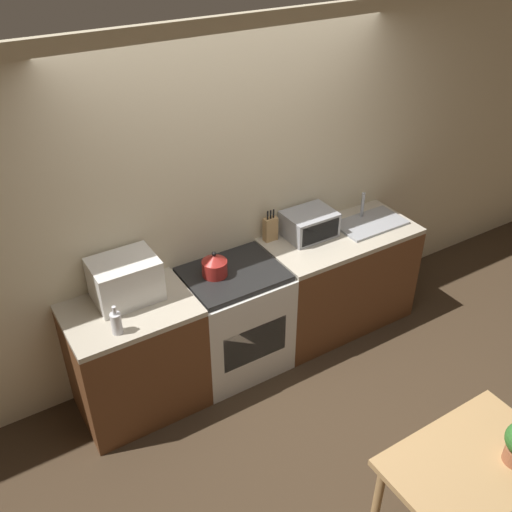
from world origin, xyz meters
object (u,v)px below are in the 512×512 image
(stove_range, at_px, (235,320))
(microwave, at_px, (125,280))
(toaster_oven, at_px, (309,224))
(kettle, at_px, (215,265))
(dining_table, at_px, (469,473))
(bottle, at_px, (116,323))

(stove_range, height_order, microwave, microwave)
(microwave, xyz_separation_m, toaster_oven, (1.55, 0.01, -0.05))
(stove_range, xyz_separation_m, kettle, (-0.13, 0.04, 0.54))
(kettle, xyz_separation_m, microwave, (-0.64, 0.08, 0.07))
(kettle, bearing_deg, dining_table, -77.24)
(microwave, xyz_separation_m, bottle, (-0.19, -0.31, -0.07))
(toaster_oven, bearing_deg, stove_range, -170.27)
(stove_range, distance_m, toaster_oven, 0.97)
(stove_range, xyz_separation_m, bottle, (-0.96, -0.19, 0.53))
(bottle, bearing_deg, stove_range, 11.37)
(kettle, relative_size, dining_table, 0.21)
(dining_table, bearing_deg, microwave, 117.61)
(kettle, height_order, dining_table, kettle)
(microwave, xyz_separation_m, dining_table, (1.10, -2.09, -0.42))
(bottle, height_order, dining_table, bottle)
(bottle, bearing_deg, toaster_oven, 10.63)
(kettle, distance_m, bottle, 0.86)
(stove_range, xyz_separation_m, toaster_oven, (0.78, 0.13, 0.55))
(kettle, bearing_deg, toaster_oven, 5.73)
(stove_range, bearing_deg, bottle, -168.63)
(bottle, bearing_deg, microwave, 58.87)
(kettle, relative_size, microwave, 0.45)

